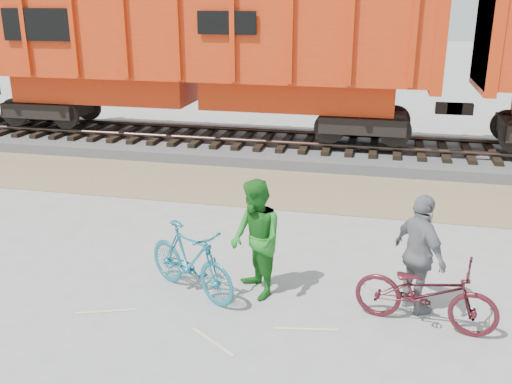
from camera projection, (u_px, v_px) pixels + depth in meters
ground at (187, 293)px, 9.06m from camera, size 120.00×120.00×0.00m
gravel_strip at (262, 187)px, 14.13m from camera, size 120.00×3.00×0.02m
ballast_bed at (286, 148)px, 17.31m from camera, size 120.00×4.00×0.30m
track at (287, 137)px, 17.21m from camera, size 120.00×2.60×0.24m
hopper_car_center at (196, 49)px, 16.98m from camera, size 14.00×3.13×4.65m
bicycle_teal at (191, 260)px, 8.89m from camera, size 1.91×1.41×1.14m
bicycle_maroon at (425, 293)px, 8.02m from camera, size 2.09×1.06×1.05m
person_man at (256, 239)px, 8.75m from camera, size 1.11×1.16×1.88m
person_woman at (420, 255)px, 8.28m from camera, size 0.99×1.13×1.83m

